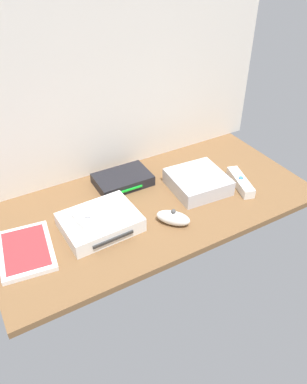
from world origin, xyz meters
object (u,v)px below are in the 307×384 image
at_px(network_router, 123,180).
at_px(remote_wand, 240,182).
at_px(game_case, 26,251).
at_px(remote_nunchuk, 174,217).
at_px(remote_classic_pad, 101,214).
at_px(game_console, 100,222).
at_px(mini_computer, 198,182).

xyz_separation_m(network_router, remote_wand, (0.33, -0.20, -0.00)).
distance_m(game_case, network_router, 0.39).
relative_size(game_case, remote_nunchuk, 1.97).
bearing_deg(remote_classic_pad, network_router, 42.60).
height_order(game_console, mini_computer, mini_computer).
height_order(network_router, remote_wand, same).
xyz_separation_m(game_case, network_router, (0.36, 0.16, 0.01)).
bearing_deg(remote_classic_pad, mini_computer, -2.21).
bearing_deg(mini_computer, game_case, -178.73).
relative_size(mini_computer, remote_wand, 1.20).
xyz_separation_m(remote_wand, remote_nunchuk, (-0.29, -0.05, 0.01)).
distance_m(network_router, remote_classic_pad, 0.23).
relative_size(game_console, network_router, 1.18).
xyz_separation_m(game_console, remote_nunchuk, (0.19, -0.09, -0.00)).
bearing_deg(network_router, game_console, -131.60).
bearing_deg(mini_computer, remote_nunchuk, -145.95).
relative_size(mini_computer, remote_classic_pad, 1.20).
xyz_separation_m(network_router, remote_classic_pad, (-0.15, -0.17, 0.04)).
relative_size(game_console, game_case, 1.04).
distance_m(remote_nunchuk, remote_classic_pad, 0.21).
distance_m(mini_computer, remote_wand, 0.14).
xyz_separation_m(game_console, network_router, (0.15, 0.17, -0.00)).
height_order(game_console, game_case, game_console).
distance_m(remote_wand, remote_classic_pad, 0.48).
relative_size(mini_computer, game_case, 0.88).
bearing_deg(remote_classic_pad, remote_wand, -10.46).
bearing_deg(mini_computer, remote_classic_pad, -175.94).
distance_m(mini_computer, remote_nunchuk, 0.19).
distance_m(game_case, remote_nunchuk, 0.41).
xyz_separation_m(mini_computer, remote_classic_pad, (-0.35, -0.02, 0.03)).
distance_m(game_case, remote_wand, 0.69).
bearing_deg(remote_nunchuk, game_console, 115.82).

